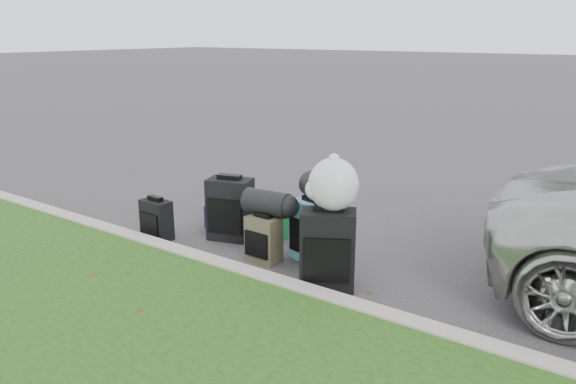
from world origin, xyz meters
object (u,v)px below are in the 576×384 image
Objects in this scene: suitcase_olive at (264,239)px; tote_green at (278,222)px; suitcase_large_black_left at (230,209)px; tote_navy at (218,217)px; suitcase_teal at (313,231)px; suitcase_small_black at (157,220)px; suitcase_large_black_right at (328,250)px.

tote_green is (-0.31, 0.67, -0.07)m from suitcase_olive.
suitcase_large_black_left reaches higher than tote_navy.
suitcase_large_black_left is 2.56× the size of tote_navy.
suitcase_olive is (0.70, -0.30, -0.11)m from suitcase_large_black_left.
suitcase_teal is at bearing 40.20° from suitcase_olive.
tote_green is 0.78m from tote_navy.
suitcase_olive reaches higher than suitcase_small_black.
suitcase_large_black_left is 1.48× the size of suitcase_olive.
tote_green reaches higher than tote_navy.
suitcase_olive is 0.74m from tote_green.
suitcase_small_black is at bearing 152.40° from suitcase_large_black_right.
suitcase_large_black_left reaches higher than suitcase_small_black.
suitcase_small_black is 1.39m from suitcase_olive.
tote_navy is (-0.76, -0.19, -0.03)m from tote_green.
suitcase_olive is at bearing 141.32° from suitcase_large_black_right.
suitcase_large_black_left is (0.68, 0.49, 0.12)m from suitcase_small_black.
suitcase_olive is at bearing -40.35° from suitcase_large_black_left.
suitcase_olive is (1.38, 0.19, 0.01)m from suitcase_small_black.
tote_green is 1.19× the size of tote_navy.
tote_navy is at bearing 67.86° from suitcase_small_black.
tote_green is at bearing 116.27° from suitcase_large_black_right.
tote_green is (1.06, 0.86, -0.06)m from suitcase_small_black.
suitcase_teal is at bearing 18.42° from suitcase_small_black.
suitcase_teal is 1.48m from tote_navy.
suitcase_large_black_right is at bearing 3.50° from suitcase_small_black.
tote_green is at bearing 166.07° from suitcase_teal.
tote_navy is at bearing -173.63° from suitcase_teal.
tote_navy is at bearing 133.18° from suitcase_large_black_right.
suitcase_teal is 0.66m from suitcase_large_black_right.
suitcase_small_black is at bearing -151.15° from suitcase_teal.
tote_navy is at bearing -156.06° from tote_green.
suitcase_small_black reaches higher than tote_green.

